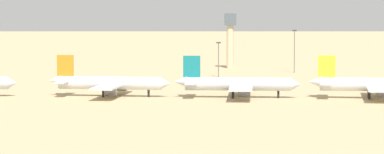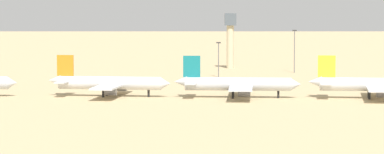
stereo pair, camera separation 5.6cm
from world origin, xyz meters
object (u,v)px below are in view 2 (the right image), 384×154
Objects in this scene: parked_jet_orange_2 at (108,83)px; parked_jet_yellow_4 at (373,85)px; control_tower at (230,35)px; light_pole_west at (219,57)px; parked_jet_teal_3 at (237,84)px; light_pole_east at (294,48)px.

parked_jet_yellow_4 is at bearing 3.35° from parked_jet_orange_2.
light_pole_west is at bearing -96.67° from control_tower.
parked_jet_yellow_4 is (40.68, -2.05, 0.05)m from parked_jet_teal_3.
parked_jet_yellow_4 reaches higher than parked_jet_orange_2.
light_pole_east is at bearing -45.79° from control_tower.
light_pole_east reaches higher than parked_jet_yellow_4.
light_pole_west is (-4.12, 78.91, 3.90)m from parked_jet_teal_3.
parked_jet_teal_3 is 79.12m from light_pole_west.
control_tower is 1.38× the size of light_pole_east.
control_tower reaches higher than light_pole_east.
parked_jet_yellow_4 is at bearing -73.81° from control_tower.
control_tower is (-38.69, 133.22, 10.58)m from parked_jet_yellow_4.
parked_jet_teal_3 is at bearing -87.01° from light_pole_west.
parked_jet_orange_2 is 1.56× the size of control_tower.
parked_jet_orange_2 is at bearing -123.54° from light_pole_east.
parked_jet_orange_2 is 134.52m from control_tower.
parked_jet_teal_3 is at bearing -104.92° from light_pole_east.
control_tower is 1.78× the size of light_pole_west.
control_tower is at bearing 92.49° from parked_jet_teal_3.
parked_jet_yellow_4 is 1.59× the size of control_tower.
parked_jet_teal_3 is at bearing -90.87° from control_tower.
parked_jet_yellow_4 is 92.61m from light_pole_west.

